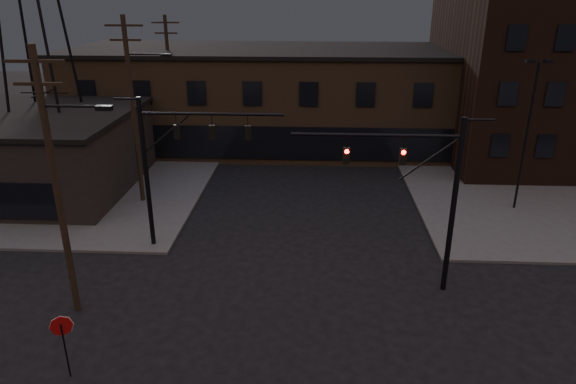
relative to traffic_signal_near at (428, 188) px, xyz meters
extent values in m
plane|color=black|center=(-5.36, -4.50, -4.93)|extent=(140.00, 140.00, 0.00)
cube|color=#474744|center=(-27.36, 17.50, -4.86)|extent=(30.00, 30.00, 0.15)
cube|color=brown|center=(-5.36, 23.50, -0.93)|extent=(40.00, 12.00, 8.00)
cube|color=black|center=(-25.36, 11.50, -2.43)|extent=(16.00, 12.00, 5.00)
cylinder|color=black|center=(1.14, 0.00, -0.93)|extent=(0.24, 0.24, 8.00)
cylinder|color=black|center=(-2.36, 0.00, 2.27)|extent=(7.00, 0.14, 0.14)
cube|color=#FF140C|center=(-1.19, 0.00, 1.37)|extent=(0.28, 0.22, 0.70)
cube|color=#FF140C|center=(-3.52, 0.00, 1.37)|extent=(0.28, 0.22, 0.70)
cylinder|color=black|center=(-13.36, 3.50, -0.93)|extent=(0.24, 0.24, 8.00)
cylinder|color=black|center=(-9.86, 3.50, 2.27)|extent=(7.00, 0.14, 0.14)
cube|color=black|center=(-11.61, 3.50, 1.37)|extent=(0.28, 0.22, 0.70)
cube|color=black|center=(-9.86, 3.50, 1.37)|extent=(0.28, 0.22, 0.70)
cube|color=black|center=(-8.11, 3.50, 1.37)|extent=(0.28, 0.22, 0.70)
cylinder|color=black|center=(-13.36, -6.50, -3.83)|extent=(0.06, 0.06, 2.20)
cylinder|color=maroon|center=(-13.36, -6.48, -2.83)|extent=(0.72, 0.33, 0.76)
cylinder|color=black|center=(-14.86, -2.50, 0.57)|extent=(0.28, 0.28, 11.00)
cube|color=black|center=(-14.86, -2.50, 5.47)|extent=(2.20, 0.12, 0.12)
cube|color=black|center=(-14.86, -2.50, 4.67)|extent=(1.80, 0.12, 0.12)
cube|color=black|center=(-12.56, -2.50, 3.82)|extent=(0.60, 0.25, 0.18)
cylinder|color=black|center=(-15.86, 9.50, 0.82)|extent=(0.28, 0.28, 11.50)
cube|color=black|center=(-15.86, 9.50, 5.97)|extent=(2.20, 0.12, 0.12)
cube|color=black|center=(-15.86, 9.50, 5.17)|extent=(1.80, 0.12, 0.12)
cube|color=black|center=(-13.56, 9.50, 4.32)|extent=(0.60, 0.25, 0.18)
cylinder|color=black|center=(-16.86, 21.50, 0.57)|extent=(0.28, 0.28, 11.00)
cube|color=black|center=(-16.86, 21.50, 5.47)|extent=(2.20, 0.12, 0.12)
cube|color=black|center=(-16.86, 21.50, 4.67)|extent=(1.80, 0.12, 0.12)
cylinder|color=black|center=(7.64, 9.50, -0.43)|extent=(0.14, 0.14, 9.00)
cube|color=black|center=(7.14, 9.50, 4.12)|extent=(0.50, 0.28, 0.18)
cube|color=black|center=(8.14, 9.50, 4.12)|extent=(0.50, 0.28, 0.18)
imported|color=black|center=(12.65, 15.43, -3.98)|extent=(4.93, 2.56, 1.60)
imported|color=silver|center=(8.46, 17.08, -4.05)|extent=(5.37, 3.01, 1.47)
imported|color=black|center=(-1.39, 20.73, -4.09)|extent=(2.01, 5.20, 1.69)
camera|label=1|loc=(-4.88, -20.60, 7.78)|focal=32.00mm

